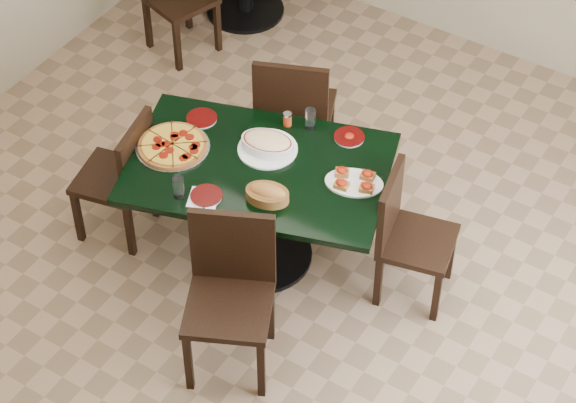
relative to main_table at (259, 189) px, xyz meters
The scene contains 18 objects.
floor 0.59m from the main_table, 43.26° to the right, with size 5.50×5.50×0.00m, color #8B6C50.
room_shell 2.07m from the main_table, 54.49° to the left, with size 5.50×5.50×5.50m.
main_table is the anchor object (origin of this frame).
chair_far 0.74m from the main_table, 106.51° to the left, with size 0.60×0.60×0.98m.
chair_near 0.71m from the main_table, 68.97° to the right, with size 0.60×0.60×0.97m.
chair_right 0.87m from the main_table, 15.77° to the left, with size 0.48×0.48×0.86m.
chair_left 0.84m from the main_table, 162.87° to the right, with size 0.48×0.48×0.87m.
pepperoni_pizza 0.55m from the main_table, 164.69° to the right, with size 0.43×0.43×0.04m.
lasagna_casserole 0.27m from the main_table, 101.56° to the left, with size 0.34×0.34×0.09m.
bread_basket 0.35m from the main_table, 46.40° to the right, with size 0.28×0.22×0.10m.
bruschetta_platter 0.59m from the main_table, 16.80° to the left, with size 0.38×0.32×0.05m.
side_plate_near 0.42m from the main_table, 106.33° to the right, with size 0.18×0.18×0.02m.
side_plate_far_r 0.60m from the main_table, 56.35° to the left, with size 0.18×0.18×0.03m.
side_plate_far_l 0.56m from the main_table, 162.65° to the left, with size 0.18×0.18×0.02m.
napkin_setting 0.43m from the main_table, 106.51° to the right, with size 0.21×0.21×0.01m.
water_glass_a 0.50m from the main_table, 80.10° to the left, with size 0.06×0.06×0.13m, color white.
water_glass_b 0.55m from the main_table, 118.54° to the right, with size 0.06×0.06×0.13m, color white.
pepper_shaker 0.45m from the main_table, 97.14° to the left, with size 0.05×0.05×0.09m.
Camera 1 is at (2.45, -3.67, 5.06)m, focal length 70.00 mm.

